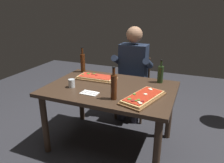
{
  "coord_description": "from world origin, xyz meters",
  "views": [
    {
      "loc": [
        0.84,
        -2.02,
        1.6
      ],
      "look_at": [
        0.0,
        0.05,
        0.79
      ],
      "focal_mm": 34.04,
      "sensor_mm": 36.0,
      "label": 1
    }
  ],
  "objects_px": {
    "oil_bottle_amber": "(160,74)",
    "vinegar_bottle_green": "(83,62)",
    "dining_table": "(110,95)",
    "seated_diner": "(132,70)",
    "pizza_rectangular_left": "(143,97)",
    "tumbler_near_camera": "(72,83)",
    "wine_bottle_dark": "(114,86)",
    "diner_chair": "(134,84)",
    "pizza_rectangular_front": "(96,78)"
  },
  "relations": [
    {
      "from": "dining_table",
      "to": "oil_bottle_amber",
      "type": "bearing_deg",
      "value": 36.97
    },
    {
      "from": "pizza_rectangular_front",
      "to": "vinegar_bottle_green",
      "type": "relative_size",
      "value": 1.44
    },
    {
      "from": "dining_table",
      "to": "oil_bottle_amber",
      "type": "relative_size",
      "value": 5.13
    },
    {
      "from": "seated_diner",
      "to": "vinegar_bottle_green",
      "type": "bearing_deg",
      "value": -149.24
    },
    {
      "from": "pizza_rectangular_front",
      "to": "wine_bottle_dark",
      "type": "xyz_separation_m",
      "value": [
        0.42,
        -0.47,
        0.11
      ]
    },
    {
      "from": "dining_table",
      "to": "tumbler_near_camera",
      "type": "height_order",
      "value": "tumbler_near_camera"
    },
    {
      "from": "pizza_rectangular_left",
      "to": "vinegar_bottle_green",
      "type": "bearing_deg",
      "value": 150.16
    },
    {
      "from": "oil_bottle_amber",
      "to": "seated_diner",
      "type": "distance_m",
      "value": 0.6
    },
    {
      "from": "tumbler_near_camera",
      "to": "seated_diner",
      "type": "relative_size",
      "value": 0.07
    },
    {
      "from": "dining_table",
      "to": "pizza_rectangular_left",
      "type": "relative_size",
      "value": 2.48
    },
    {
      "from": "dining_table",
      "to": "vinegar_bottle_green",
      "type": "height_order",
      "value": "vinegar_bottle_green"
    },
    {
      "from": "pizza_rectangular_front",
      "to": "diner_chair",
      "type": "height_order",
      "value": "diner_chair"
    },
    {
      "from": "pizza_rectangular_left",
      "to": "tumbler_near_camera",
      "type": "height_order",
      "value": "tumbler_near_camera"
    },
    {
      "from": "vinegar_bottle_green",
      "to": "diner_chair",
      "type": "bearing_deg",
      "value": 38.64
    },
    {
      "from": "dining_table",
      "to": "oil_bottle_amber",
      "type": "distance_m",
      "value": 0.63
    },
    {
      "from": "pizza_rectangular_front",
      "to": "seated_diner",
      "type": "distance_m",
      "value": 0.62
    },
    {
      "from": "dining_table",
      "to": "pizza_rectangular_left",
      "type": "xyz_separation_m",
      "value": [
        0.42,
        -0.17,
        0.12
      ]
    },
    {
      "from": "wine_bottle_dark",
      "to": "oil_bottle_amber",
      "type": "distance_m",
      "value": 0.72
    },
    {
      "from": "vinegar_bottle_green",
      "to": "diner_chair",
      "type": "relative_size",
      "value": 0.39
    },
    {
      "from": "vinegar_bottle_green",
      "to": "pizza_rectangular_front",
      "type": "bearing_deg",
      "value": -33.94
    },
    {
      "from": "vinegar_bottle_green",
      "to": "pizza_rectangular_left",
      "type": "bearing_deg",
      "value": -29.84
    },
    {
      "from": "oil_bottle_amber",
      "to": "vinegar_bottle_green",
      "type": "height_order",
      "value": "vinegar_bottle_green"
    },
    {
      "from": "dining_table",
      "to": "diner_chair",
      "type": "xyz_separation_m",
      "value": [
        0.03,
        0.86,
        -0.16
      ]
    },
    {
      "from": "tumbler_near_camera",
      "to": "dining_table",
      "type": "bearing_deg",
      "value": 22.47
    },
    {
      "from": "wine_bottle_dark",
      "to": "oil_bottle_amber",
      "type": "height_order",
      "value": "wine_bottle_dark"
    },
    {
      "from": "pizza_rectangular_front",
      "to": "tumbler_near_camera",
      "type": "distance_m",
      "value": 0.37
    },
    {
      "from": "vinegar_bottle_green",
      "to": "tumbler_near_camera",
      "type": "bearing_deg",
      "value": -73.08
    },
    {
      "from": "vinegar_bottle_green",
      "to": "seated_diner",
      "type": "distance_m",
      "value": 0.7
    },
    {
      "from": "wine_bottle_dark",
      "to": "seated_diner",
      "type": "distance_m",
      "value": 1.03
    },
    {
      "from": "oil_bottle_amber",
      "to": "seated_diner",
      "type": "bearing_deg",
      "value": 140.31
    },
    {
      "from": "dining_table",
      "to": "wine_bottle_dark",
      "type": "distance_m",
      "value": 0.39
    },
    {
      "from": "wine_bottle_dark",
      "to": "diner_chair",
      "type": "distance_m",
      "value": 1.2
    },
    {
      "from": "vinegar_bottle_green",
      "to": "diner_chair",
      "type": "xyz_separation_m",
      "value": [
        0.59,
        0.47,
        -0.39
      ]
    },
    {
      "from": "dining_table",
      "to": "seated_diner",
      "type": "relative_size",
      "value": 1.05
    },
    {
      "from": "oil_bottle_amber",
      "to": "seated_diner",
      "type": "xyz_separation_m",
      "value": [
        -0.45,
        0.37,
        -0.1
      ]
    },
    {
      "from": "pizza_rectangular_front",
      "to": "vinegar_bottle_green",
      "type": "distance_m",
      "value": 0.37
    },
    {
      "from": "oil_bottle_amber",
      "to": "wine_bottle_dark",
      "type": "bearing_deg",
      "value": -117.14
    },
    {
      "from": "pizza_rectangular_left",
      "to": "vinegar_bottle_green",
      "type": "distance_m",
      "value": 1.13
    },
    {
      "from": "dining_table",
      "to": "pizza_rectangular_front",
      "type": "distance_m",
      "value": 0.34
    },
    {
      "from": "oil_bottle_amber",
      "to": "seated_diner",
      "type": "height_order",
      "value": "seated_diner"
    },
    {
      "from": "pizza_rectangular_left",
      "to": "vinegar_bottle_green",
      "type": "height_order",
      "value": "vinegar_bottle_green"
    },
    {
      "from": "wine_bottle_dark",
      "to": "diner_chair",
      "type": "bearing_deg",
      "value": 96.19
    },
    {
      "from": "oil_bottle_amber",
      "to": "diner_chair",
      "type": "height_order",
      "value": "oil_bottle_amber"
    },
    {
      "from": "tumbler_near_camera",
      "to": "oil_bottle_amber",
      "type": "bearing_deg",
      "value": 30.97
    },
    {
      "from": "vinegar_bottle_green",
      "to": "diner_chair",
      "type": "distance_m",
      "value": 0.85
    },
    {
      "from": "pizza_rectangular_left",
      "to": "seated_diner",
      "type": "relative_size",
      "value": 0.42
    },
    {
      "from": "oil_bottle_amber",
      "to": "seated_diner",
      "type": "relative_size",
      "value": 0.21
    },
    {
      "from": "pizza_rectangular_front",
      "to": "pizza_rectangular_left",
      "type": "xyz_separation_m",
      "value": [
        0.68,
        -0.36,
        0.0
      ]
    },
    {
      "from": "wine_bottle_dark",
      "to": "seated_diner",
      "type": "relative_size",
      "value": 0.24
    },
    {
      "from": "oil_bottle_amber",
      "to": "dining_table",
      "type": "bearing_deg",
      "value": -143.03
    }
  ]
}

